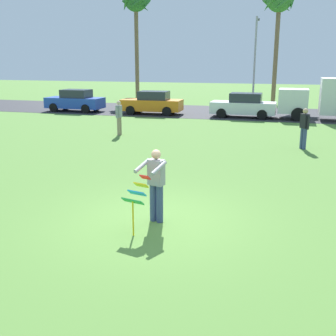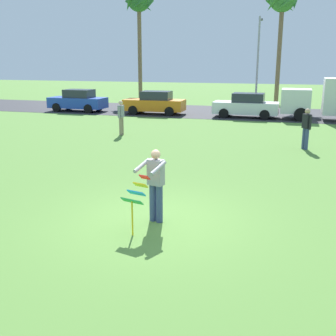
% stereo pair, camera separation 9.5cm
% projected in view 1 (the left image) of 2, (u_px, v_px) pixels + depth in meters
% --- Properties ---
extents(ground_plane, '(120.00, 120.00, 0.00)m').
position_uv_depth(ground_plane, '(155.00, 220.00, 9.86)').
color(ground_plane, '#568438').
extents(road_strip, '(120.00, 8.00, 0.01)m').
position_uv_depth(road_strip, '(244.00, 113.00, 29.73)').
color(road_strip, '#2D2D33').
rests_on(road_strip, ground).
extents(person_kite_flyer, '(0.66, 0.74, 1.73)m').
position_uv_depth(person_kite_flyer, '(156.00, 183.00, 9.53)').
color(person_kite_flyer, '#384772').
rests_on(person_kite_flyer, ground).
extents(kite_held, '(0.53, 0.70, 1.26)m').
position_uv_depth(kite_held, '(137.00, 196.00, 8.91)').
color(kite_held, red).
rests_on(kite_held, ground).
extents(parked_car_blue, '(4.25, 1.93, 1.60)m').
position_uv_depth(parked_car_blue, '(75.00, 101.00, 30.48)').
color(parked_car_blue, '#2347B7').
rests_on(parked_car_blue, ground).
extents(parked_car_orange, '(4.24, 1.91, 1.60)m').
position_uv_depth(parked_car_orange, '(152.00, 103.00, 28.92)').
color(parked_car_orange, orange).
rests_on(parked_car_orange, ground).
extents(parked_car_white, '(4.22, 1.88, 1.60)m').
position_uv_depth(parked_car_white, '(244.00, 106.00, 27.26)').
color(parked_car_white, white).
rests_on(parked_car_white, ground).
extents(palm_tree_left_near, '(2.58, 2.71, 9.94)m').
position_uv_depth(palm_tree_left_near, '(136.00, 5.00, 36.76)').
color(palm_tree_left_near, brown).
rests_on(palm_tree_left_near, ground).
extents(palm_tree_right_near, '(2.58, 2.71, 9.51)m').
position_uv_depth(palm_tree_right_near, '(279.00, 5.00, 33.36)').
color(palm_tree_right_near, brown).
rests_on(palm_tree_right_near, ground).
extents(streetlight_pole, '(0.24, 1.65, 7.00)m').
position_uv_depth(streetlight_pole, '(255.00, 56.00, 33.10)').
color(streetlight_pole, '#9E9EA3').
rests_on(streetlight_pole, ground).
extents(person_walker_near, '(0.38, 0.49, 1.73)m').
position_uv_depth(person_walker_near, '(304.00, 127.00, 17.52)').
color(person_walker_near, '#384772').
rests_on(person_walker_near, ground).
extents(person_walker_far, '(0.22, 0.57, 1.73)m').
position_uv_depth(person_walker_far, '(119.00, 117.00, 20.81)').
color(person_walker_far, gray).
rests_on(person_walker_far, ground).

